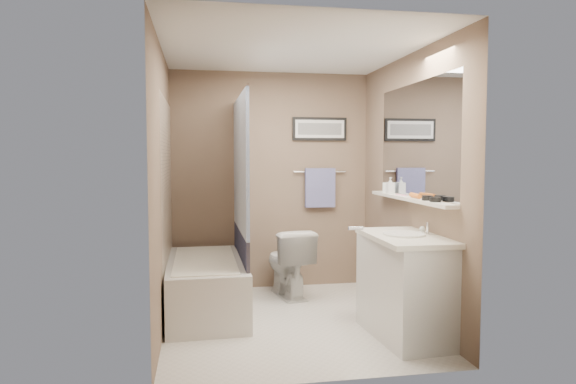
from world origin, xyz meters
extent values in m
plane|color=silver|center=(0.00, 0.00, 0.00)|extent=(2.50, 2.50, 0.00)
cube|color=silver|center=(0.00, 0.00, 2.38)|extent=(2.20, 2.50, 0.04)
cube|color=brown|center=(0.00, 1.23, 1.20)|extent=(2.20, 0.04, 2.40)
cube|color=brown|center=(0.00, -1.23, 1.20)|extent=(2.20, 0.04, 2.40)
cube|color=brown|center=(-1.08, 0.00, 1.20)|extent=(0.04, 2.50, 2.40)
cube|color=brown|center=(1.08, 0.00, 1.20)|extent=(0.04, 2.50, 2.40)
cube|color=tan|center=(-1.09, 0.50, 1.00)|extent=(0.02, 1.55, 2.00)
cylinder|color=silver|center=(-0.40, 0.50, 2.05)|extent=(0.02, 1.55, 0.02)
cube|color=silver|center=(-0.40, 0.50, 1.40)|extent=(0.03, 1.45, 1.28)
cube|color=#21243F|center=(-0.40, 0.50, 0.58)|extent=(0.03, 1.45, 0.36)
cube|color=silver|center=(1.09, -0.15, 1.62)|extent=(0.02, 1.60, 1.00)
cube|color=silver|center=(1.04, -0.15, 1.10)|extent=(0.12, 1.60, 0.03)
cylinder|color=silver|center=(0.55, 1.22, 1.30)|extent=(0.60, 0.02, 0.02)
cube|color=#8D91CD|center=(0.55, 1.20, 1.12)|extent=(0.34, 0.05, 0.44)
cube|color=black|center=(0.55, 1.23, 1.78)|extent=(0.62, 0.02, 0.26)
cube|color=white|center=(0.55, 1.22, 1.78)|extent=(0.56, 0.00, 0.20)
cube|color=#595959|center=(0.55, 1.22, 1.78)|extent=(0.50, 0.00, 0.13)
cube|color=silver|center=(0.55, -1.24, 1.00)|extent=(0.80, 0.02, 2.00)
cylinder|color=silver|center=(0.22, -1.19, 1.00)|extent=(0.10, 0.02, 0.02)
cube|color=silver|center=(-0.75, 0.40, 0.25)|extent=(0.75, 1.52, 0.50)
cube|color=white|center=(-0.75, 0.40, 0.50)|extent=(0.56, 1.36, 0.02)
imported|color=silver|center=(0.12, 0.84, 0.36)|extent=(0.51, 0.76, 0.72)
cube|color=silver|center=(0.85, -0.55, 0.40)|extent=(0.56, 0.93, 0.80)
cube|color=beige|center=(0.84, -0.55, 0.82)|extent=(0.54, 0.96, 0.04)
cylinder|color=silver|center=(0.83, -0.55, 0.85)|extent=(0.34, 0.34, 0.01)
cylinder|color=silver|center=(1.03, -0.55, 0.89)|extent=(0.02, 0.02, 0.10)
sphere|color=silver|center=(1.03, -0.45, 0.87)|extent=(0.05, 0.05, 0.05)
cylinder|color=black|center=(1.04, -0.66, 1.14)|extent=(0.09, 0.09, 0.04)
cylinder|color=black|center=(1.04, -0.52, 1.14)|extent=(0.09, 0.09, 0.04)
cylinder|color=orange|center=(1.04, -0.29, 1.14)|extent=(0.06, 0.22, 0.04)
cube|color=pink|center=(1.04, 0.03, 1.12)|extent=(0.05, 0.16, 0.01)
cylinder|color=white|center=(1.04, 0.40, 1.17)|extent=(0.08, 0.08, 0.10)
imported|color=#999999|center=(1.04, 0.30, 1.19)|extent=(0.07, 0.07, 0.15)
camera|label=1|loc=(-0.80, -4.42, 1.47)|focal=32.00mm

